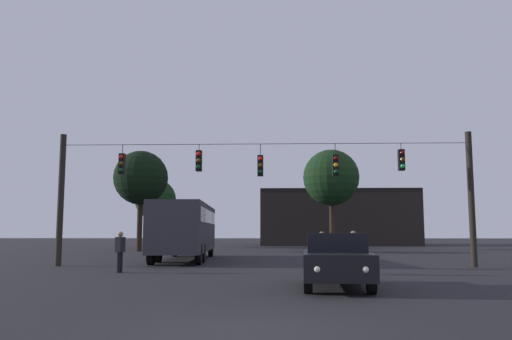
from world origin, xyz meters
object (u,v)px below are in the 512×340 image
object	(u,v)px
city_bus	(186,226)
tree_behind_building	(155,200)
pedestrian_crossing_left	(120,249)
tree_right_far	(141,178)
car_near_right	(336,259)
pedestrian_crossing_right	(322,250)
pedestrian_crossing_center	(354,250)
tree_left_silhouette	(331,178)

from	to	relation	value
city_bus	tree_behind_building	xyz separation A→B (m)	(-6.96, 22.64, 2.82)
pedestrian_crossing_left	tree_right_far	world-z (taller)	tree_right_far
city_bus	car_near_right	xyz separation A→B (m)	(6.60, -13.68, -1.07)
car_near_right	city_bus	bearing A→B (deg)	115.75
pedestrian_crossing_left	pedestrian_crossing_right	size ratio (longest dim) A/B	1.00
pedestrian_crossing_left	pedestrian_crossing_center	size ratio (longest dim) A/B	0.99
pedestrian_crossing_center	tree_left_silhouette	world-z (taller)	tree_left_silhouette
city_bus	tree_behind_building	size ratio (longest dim) A/B	1.65
car_near_right	pedestrian_crossing_left	world-z (taller)	pedestrian_crossing_left
tree_left_silhouette	pedestrian_crossing_left	bearing A→B (deg)	-112.67
pedestrian_crossing_center	pedestrian_crossing_left	bearing A→B (deg)	176.55
car_near_right	pedestrian_crossing_center	size ratio (longest dim) A/B	2.80
city_bus	tree_left_silhouette	world-z (taller)	tree_left_silhouette
city_bus	pedestrian_crossing_left	world-z (taller)	city_bus
car_near_right	pedestrian_crossing_right	world-z (taller)	pedestrian_crossing_right
city_bus	pedestrian_crossing_right	world-z (taller)	city_bus
tree_right_far	pedestrian_crossing_left	bearing A→B (deg)	-77.25
city_bus	pedestrian_crossing_center	distance (m)	12.08
tree_left_silhouette	tree_right_far	distance (m)	16.70
pedestrian_crossing_center	tree_left_silhouette	distance (m)	27.57
tree_left_silhouette	tree_right_far	world-z (taller)	tree_left_silhouette
car_near_right	tree_left_silhouette	size ratio (longest dim) A/B	0.50
pedestrian_crossing_left	tree_behind_building	xyz separation A→B (m)	(-5.92, 31.30, 3.81)
pedestrian_crossing_center	tree_left_silhouette	xyz separation A→B (m)	(2.21, 26.93, 5.44)
pedestrian_crossing_right	city_bus	bearing A→B (deg)	126.47
tree_left_silhouette	pedestrian_crossing_right	bearing A→B (deg)	-97.14
pedestrian_crossing_left	tree_behind_building	bearing A→B (deg)	100.71
city_bus	pedestrian_crossing_right	size ratio (longest dim) A/B	7.16
pedestrian_crossing_right	tree_behind_building	size ratio (longest dim) A/B	0.23
car_near_right	tree_right_far	distance (m)	29.15
pedestrian_crossing_left	tree_behind_building	size ratio (longest dim) A/B	0.23
pedestrian_crossing_right	pedestrian_crossing_center	bearing A→B (deg)	-10.39
pedestrian_crossing_center	pedestrian_crossing_right	xyz separation A→B (m)	(-1.14, 0.21, -0.02)
pedestrian_crossing_right	tree_left_silhouette	bearing A→B (deg)	82.86
pedestrian_crossing_left	car_near_right	bearing A→B (deg)	-33.30
tree_left_silhouette	tree_behind_building	distance (m)	17.72
pedestrian_crossing_center	tree_right_far	world-z (taller)	tree_right_far
city_bus	pedestrian_crossing_left	xyz separation A→B (m)	(-1.04, -8.66, -0.99)
pedestrian_crossing_left	pedestrian_crossing_center	distance (m)	8.83
tree_left_silhouette	pedestrian_crossing_center	bearing A→B (deg)	-94.69
pedestrian_crossing_right	tree_behind_building	world-z (taller)	tree_behind_building
tree_behind_building	tree_left_silhouette	bearing A→B (deg)	-16.13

